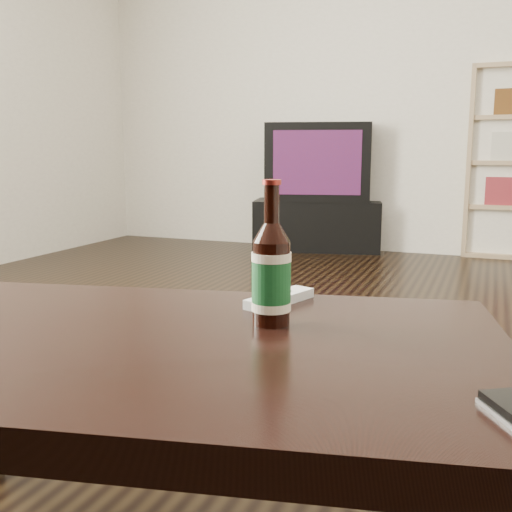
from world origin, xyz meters
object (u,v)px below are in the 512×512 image
at_px(tv, 318,162).
at_px(beer_bottle, 271,274).
at_px(remote, 280,298).
at_px(coffee_table, 152,370).
at_px(tv_stand, 317,224).

xyz_separation_m(tv, beer_bottle, (0.91, -3.52, -0.13)).
relative_size(tv, remote, 4.73).
bearing_deg(beer_bottle, coffee_table, -137.32).
distance_m(tv_stand, remote, 3.49).
height_order(tv_stand, remote, remote).
relative_size(tv_stand, coffee_table, 0.72).
bearing_deg(remote, tv_stand, 123.15).
relative_size(tv_stand, tv, 1.11).
distance_m(coffee_table, beer_bottle, 0.27).
bearing_deg(coffee_table, beer_bottle, 42.68).
bearing_deg(tv, tv_stand, 90.00).
bearing_deg(coffee_table, tv_stand, 101.44).
relative_size(coffee_table, beer_bottle, 5.04).
distance_m(tv_stand, beer_bottle, 3.65).
bearing_deg(remote, coffee_table, -94.68).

